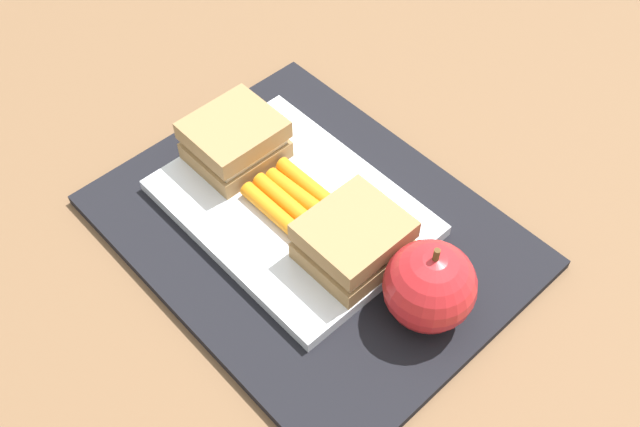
# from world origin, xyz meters

# --- Properties ---
(ground_plane) EXTENTS (2.40, 2.40, 0.00)m
(ground_plane) POSITION_xyz_m (0.00, 0.00, 0.00)
(ground_plane) COLOR brown
(lunchbag_mat) EXTENTS (0.36, 0.28, 0.01)m
(lunchbag_mat) POSITION_xyz_m (0.00, 0.00, 0.01)
(lunchbag_mat) COLOR black
(lunchbag_mat) RESTS_ON ground_plane
(food_tray) EXTENTS (0.23, 0.17, 0.01)m
(food_tray) POSITION_xyz_m (-0.03, 0.00, 0.02)
(food_tray) COLOR white
(food_tray) RESTS_ON lunchbag_mat
(sandwich_half_left) EXTENTS (0.07, 0.08, 0.04)m
(sandwich_half_left) POSITION_xyz_m (-0.10, 0.00, 0.04)
(sandwich_half_left) COLOR #9E7A4C
(sandwich_half_left) RESTS_ON food_tray
(sandwich_half_right) EXTENTS (0.07, 0.08, 0.04)m
(sandwich_half_right) POSITION_xyz_m (0.05, 0.00, 0.04)
(sandwich_half_right) COLOR #9E7A4C
(sandwich_half_right) RESTS_ON food_tray
(carrot_sticks_bundle) EXTENTS (0.08, 0.06, 0.02)m
(carrot_sticks_bundle) POSITION_xyz_m (-0.02, 0.00, 0.03)
(carrot_sticks_bundle) COLOR orange
(carrot_sticks_bundle) RESTS_ON food_tray
(apple) EXTENTS (0.07, 0.07, 0.09)m
(apple) POSITION_xyz_m (0.13, 0.01, 0.05)
(apple) COLOR red
(apple) RESTS_ON lunchbag_mat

